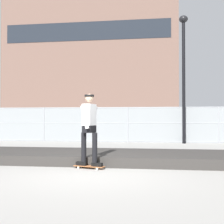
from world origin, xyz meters
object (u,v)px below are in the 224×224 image
at_px(skateboard, 89,166).
at_px(parked_car_near, 50,125).
at_px(parked_car_mid, 154,125).
at_px(skater, 89,125).
at_px(street_lamp, 184,63).

distance_m(skateboard, parked_car_near, 12.18).
bearing_deg(parked_car_near, parked_car_mid, 3.30).
bearing_deg(skateboard, skater, 180.00).
bearing_deg(parked_car_mid, skater, -97.88).
relative_size(skater, parked_car_near, 0.40).
xyz_separation_m(parked_car_near, parked_car_mid, (6.55, 0.38, 0.00)).
relative_size(skater, parked_car_mid, 0.40).
bearing_deg(parked_car_near, skateboard, -65.90).
distance_m(street_lamp, parked_car_mid, 4.90).
bearing_deg(skateboard, parked_car_near, 114.10).
relative_size(street_lamp, parked_car_mid, 1.42).
bearing_deg(skateboard, street_lamp, 69.21).
xyz_separation_m(skateboard, skater, (-0.00, 0.00, 1.05)).
height_order(skateboard, parked_car_mid, parked_car_mid).
bearing_deg(parked_car_near, skater, -65.90).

